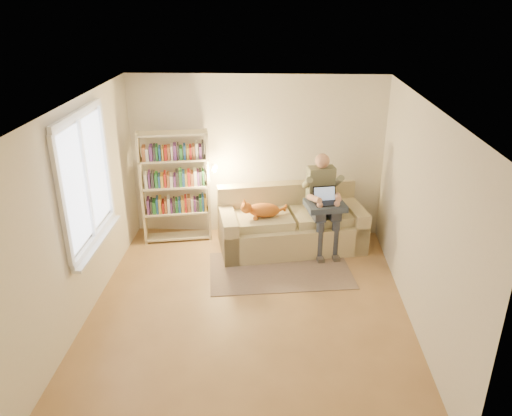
{
  "coord_description": "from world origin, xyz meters",
  "views": [
    {
      "loc": [
        0.32,
        -5.33,
        3.72
      ],
      "look_at": [
        0.05,
        1.0,
        0.96
      ],
      "focal_mm": 35.0,
      "sensor_mm": 36.0,
      "label": 1
    }
  ],
  "objects_px": {
    "sofa": "(290,226)",
    "bookshelf": "(175,182)",
    "laptop": "(326,199)",
    "person": "(323,197)",
    "cat": "(259,210)"
  },
  "relations": [
    {
      "from": "bookshelf",
      "to": "sofa",
      "type": "bearing_deg",
      "value": -15.46
    },
    {
      "from": "sofa",
      "to": "cat",
      "type": "bearing_deg",
      "value": -165.22
    },
    {
      "from": "person",
      "to": "laptop",
      "type": "xyz_separation_m",
      "value": [
        0.03,
        -0.12,
        0.03
      ]
    },
    {
      "from": "sofa",
      "to": "laptop",
      "type": "height_order",
      "value": "laptop"
    },
    {
      "from": "bookshelf",
      "to": "laptop",
      "type": "bearing_deg",
      "value": -18.98
    },
    {
      "from": "cat",
      "to": "bookshelf",
      "type": "xyz_separation_m",
      "value": [
        -1.32,
        0.4,
        0.28
      ]
    },
    {
      "from": "bookshelf",
      "to": "cat",
      "type": "bearing_deg",
      "value": -27.59
    },
    {
      "from": "person",
      "to": "cat",
      "type": "xyz_separation_m",
      "value": [
        -0.97,
        -0.18,
        -0.15
      ]
    },
    {
      "from": "sofa",
      "to": "bookshelf",
      "type": "relative_size",
      "value": 1.31
    },
    {
      "from": "sofa",
      "to": "bookshelf",
      "type": "bearing_deg",
      "value": 163.14
    },
    {
      "from": "sofa",
      "to": "laptop",
      "type": "distance_m",
      "value": 0.77
    },
    {
      "from": "cat",
      "to": "person",
      "type": "bearing_deg",
      "value": -1.24
    },
    {
      "from": "sofa",
      "to": "laptop",
      "type": "xyz_separation_m",
      "value": [
        0.5,
        -0.19,
        0.55
      ]
    },
    {
      "from": "sofa",
      "to": "cat",
      "type": "height_order",
      "value": "sofa"
    },
    {
      "from": "sofa",
      "to": "person",
      "type": "relative_size",
      "value": 1.57
    }
  ]
}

